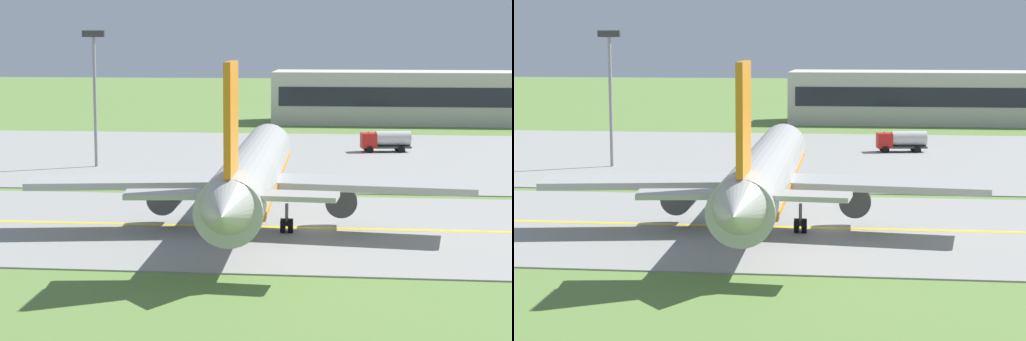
% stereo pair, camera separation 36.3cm
% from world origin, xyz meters
% --- Properties ---
extents(ground_plane, '(500.00, 500.00, 0.00)m').
position_xyz_m(ground_plane, '(0.00, 0.00, 0.00)').
color(ground_plane, olive).
extents(taxiway_strip, '(240.00, 28.00, 0.10)m').
position_xyz_m(taxiway_strip, '(0.00, 0.00, 0.05)').
color(taxiway_strip, gray).
rests_on(taxiway_strip, ground).
extents(apron_pad, '(140.00, 52.00, 0.10)m').
position_xyz_m(apron_pad, '(10.00, 42.00, 0.05)').
color(apron_pad, gray).
rests_on(apron_pad, ground).
extents(taxiway_centreline, '(220.00, 0.60, 0.01)m').
position_xyz_m(taxiway_centreline, '(0.00, 0.00, 0.11)').
color(taxiway_centreline, yellow).
rests_on(taxiway_centreline, taxiway_strip).
extents(airplane_lead, '(32.51, 39.58, 12.70)m').
position_xyz_m(airplane_lead, '(-5.33, -0.25, 4.13)').
color(airplane_lead, '#ADADA8').
rests_on(airplane_lead, ground).
extents(service_truck_fuel, '(6.24, 3.06, 2.65)m').
position_xyz_m(service_truck_fuel, '(5.63, 47.51, 1.53)').
color(service_truck_fuel, red).
rests_on(service_truck_fuel, ground).
extents(terminal_building, '(61.21, 13.32, 9.61)m').
position_xyz_m(terminal_building, '(19.04, 88.10, 4.22)').
color(terminal_building, beige).
rests_on(terminal_building, ground).
extents(apron_light_mast, '(2.40, 0.50, 14.70)m').
position_xyz_m(apron_light_mast, '(-25.87, 30.88, 9.33)').
color(apron_light_mast, gray).
rests_on(apron_light_mast, ground).
extents(traffic_cone_near_edge, '(0.44, 0.44, 0.60)m').
position_xyz_m(traffic_cone_near_edge, '(-7.33, 12.65, 0.30)').
color(traffic_cone_near_edge, orange).
rests_on(traffic_cone_near_edge, ground).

